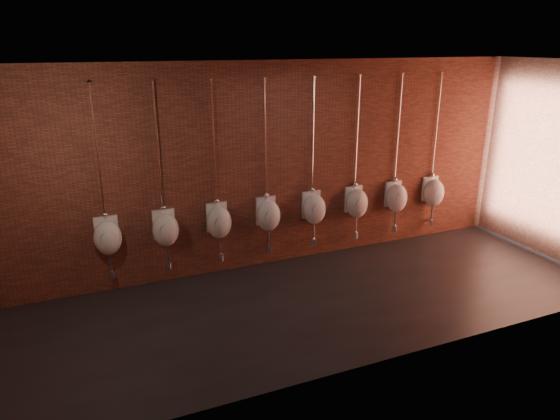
{
  "coord_description": "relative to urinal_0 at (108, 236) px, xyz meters",
  "views": [
    {
      "loc": [
        -2.95,
        -5.5,
        3.44
      ],
      "look_at": [
        -0.26,
        0.9,
        1.1
      ],
      "focal_mm": 32.0,
      "sensor_mm": 36.0,
      "label": 1
    }
  ],
  "objects": [
    {
      "name": "room_shell",
      "position": [
        2.66,
        -1.37,
        1.13
      ],
      "size": [
        8.54,
        3.04,
        3.22
      ],
      "color": "black",
      "rests_on": "ground"
    },
    {
      "name": "urinal_3",
      "position": [
        2.4,
        0.0,
        0.0
      ],
      "size": [
        0.39,
        0.34,
        2.72
      ],
      "color": "white",
      "rests_on": "ground"
    },
    {
      "name": "urinal_0",
      "position": [
        0.0,
        0.0,
        0.0
      ],
      "size": [
        0.39,
        0.34,
        2.72
      ],
      "color": "white",
      "rests_on": "ground"
    },
    {
      "name": "urinal_1",
      "position": [
        0.8,
        0.0,
        0.0
      ],
      "size": [
        0.39,
        0.34,
        2.72
      ],
      "color": "white",
      "rests_on": "ground"
    },
    {
      "name": "urinal_7",
      "position": [
        5.6,
        0.0,
        0.0
      ],
      "size": [
        0.39,
        0.34,
        2.72
      ],
      "color": "white",
      "rests_on": "ground"
    },
    {
      "name": "urinal_6",
      "position": [
        4.8,
        0.0,
        0.0
      ],
      "size": [
        0.39,
        0.34,
        2.72
      ],
      "color": "white",
      "rests_on": "ground"
    },
    {
      "name": "ground",
      "position": [
        2.66,
        -1.37,
        -0.88
      ],
      "size": [
        8.5,
        8.5,
        0.0
      ],
      "primitive_type": "plane",
      "color": "black",
      "rests_on": "ground"
    },
    {
      "name": "urinal_4",
      "position": [
        3.2,
        0.0,
        0.0
      ],
      "size": [
        0.39,
        0.34,
        2.72
      ],
      "color": "white",
      "rests_on": "ground"
    },
    {
      "name": "urinal_5",
      "position": [
        4.0,
        0.0,
        0.0
      ],
      "size": [
        0.39,
        0.34,
        2.72
      ],
      "color": "white",
      "rests_on": "ground"
    },
    {
      "name": "urinal_2",
      "position": [
        1.6,
        0.0,
        0.0
      ],
      "size": [
        0.39,
        0.34,
        2.72
      ],
      "color": "white",
      "rests_on": "ground"
    }
  ]
}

